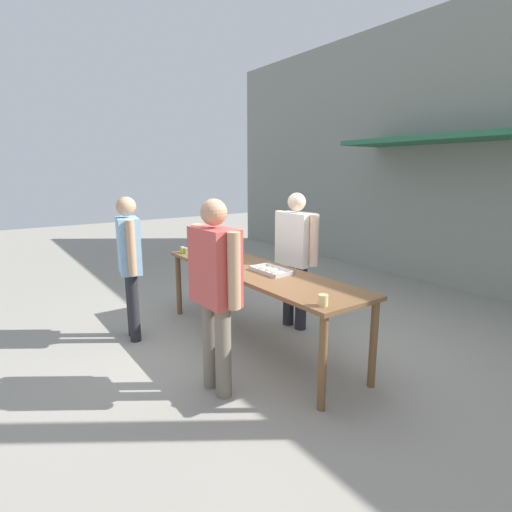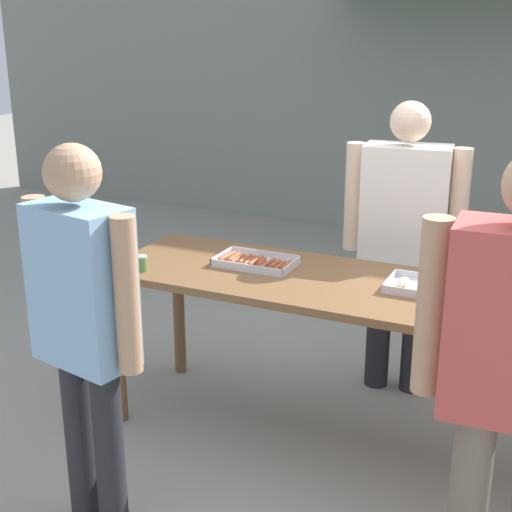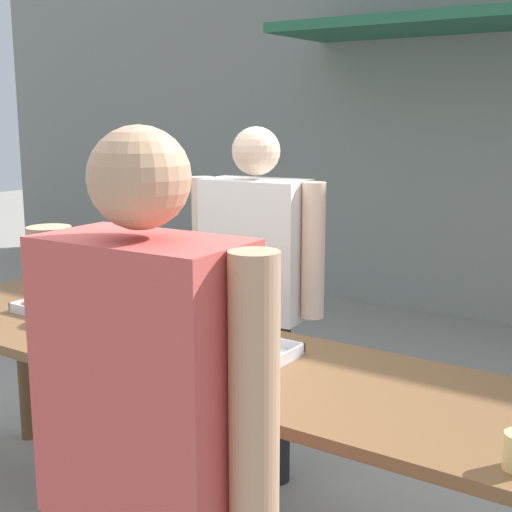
{
  "view_description": "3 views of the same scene",
  "coord_description": "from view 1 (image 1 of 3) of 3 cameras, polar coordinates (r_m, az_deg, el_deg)",
  "views": [
    {
      "loc": [
        3.48,
        -2.46,
        1.93
      ],
      "look_at": [
        0.0,
        0.0,
        1.02
      ],
      "focal_mm": 28.0,
      "sensor_mm": 36.0,
      "label": 1
    },
    {
      "loc": [
        0.74,
        -3.11,
        2.06
      ],
      "look_at": [
        -0.74,
        0.06,
        0.92
      ],
      "focal_mm": 50.0,
      "sensor_mm": 36.0,
      "label": 2
    },
    {
      "loc": [
        1.67,
        -1.97,
        1.73
      ],
      "look_at": [
        -0.13,
        0.68,
        1.09
      ],
      "focal_mm": 50.0,
      "sensor_mm": 36.0,
      "label": 3
    }
  ],
  "objects": [
    {
      "name": "ground_plane",
      "position": [
        4.68,
        -0.0,
        -12.27
      ],
      "size": [
        24.0,
        24.0,
        0.0
      ],
      "primitive_type": "plane",
      "color": "gray"
    },
    {
      "name": "building_facade_back",
      "position": [
        7.32,
        27.15,
        13.37
      ],
      "size": [
        12.0,
        1.11,
        4.5
      ],
      "color": "gray",
      "rests_on": "ground"
    },
    {
      "name": "serving_table",
      "position": [
        4.41,
        -0.0,
        -3.02
      ],
      "size": [
        2.88,
        0.76,
        0.87
      ],
      "color": "brown",
      "rests_on": "ground"
    },
    {
      "name": "food_tray_sausages",
      "position": [
        5.03,
        -4.38,
        0.04
      ],
      "size": [
        0.41,
        0.25,
        0.04
      ],
      "color": "silver",
      "rests_on": "serving_table"
    },
    {
      "name": "food_tray_buns",
      "position": [
        4.26,
        2.16,
        -2.11
      ],
      "size": [
        0.47,
        0.26,
        0.06
      ],
      "color": "silver",
      "rests_on": "serving_table"
    },
    {
      "name": "condiment_jar_mustard",
      "position": [
        5.37,
        -10.48,
        0.9
      ],
      "size": [
        0.06,
        0.06,
        0.08
      ],
      "color": "gold",
      "rests_on": "serving_table"
    },
    {
      "name": "condiment_jar_ketchup",
      "position": [
        5.29,
        -10.06,
        0.76
      ],
      "size": [
        0.06,
        0.06,
        0.08
      ],
      "color": "#567A38",
      "rests_on": "serving_table"
    },
    {
      "name": "beer_cup",
      "position": [
        3.26,
        9.56,
        -6.25
      ],
      "size": [
        0.08,
        0.08,
        0.09
      ],
      "color": "#DBC67A",
      "rests_on": "serving_table"
    },
    {
      "name": "person_server_behind_table",
      "position": [
        4.87,
        5.69,
        0.88
      ],
      "size": [
        0.67,
        0.31,
        1.68
      ],
      "rotation": [
        0.0,
        0.0,
        0.12
      ],
      "color": "#232328",
      "rests_on": "ground"
    },
    {
      "name": "person_customer_holding_hotdog",
      "position": [
        4.72,
        -17.63,
        -0.01
      ],
      "size": [
        0.57,
        0.3,
        1.65
      ],
      "rotation": [
        0.0,
        0.0,
        2.94
      ],
      "color": "#232328",
      "rests_on": "ground"
    },
    {
      "name": "person_customer_with_cup",
      "position": [
        3.4,
        -5.85,
        -3.72
      ],
      "size": [
        0.68,
        0.27,
        1.71
      ],
      "rotation": [
        0.0,
        0.0,
        3.18
      ],
      "color": "#756B5B",
      "rests_on": "ground"
    }
  ]
}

